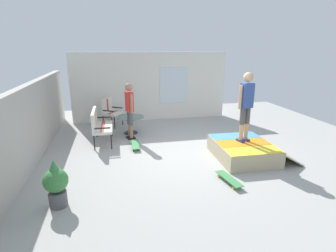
{
  "coord_description": "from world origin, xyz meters",
  "views": [
    {
      "loc": [
        -6.46,
        1.96,
        2.82
      ],
      "look_at": [
        0.42,
        0.52,
        0.7
      ],
      "focal_mm": 28.36,
      "sensor_mm": 36.0,
      "label": 1
    }
  ],
  "objects_px": {
    "person_watching": "(129,107)",
    "potted_plant": "(56,183)",
    "patio_bench": "(99,123)",
    "patio_chair_near_house": "(110,110)",
    "skateboard_by_bench": "(135,145)",
    "patio_table": "(131,122)",
    "person_skater": "(246,102)",
    "skate_ramp": "(244,150)",
    "skateboard_spare": "(229,179)"
  },
  "relations": [
    {
      "from": "person_watching",
      "to": "potted_plant",
      "type": "bearing_deg",
      "value": 155.68
    },
    {
      "from": "patio_bench",
      "to": "patio_chair_near_house",
      "type": "height_order",
      "value": "same"
    },
    {
      "from": "person_watching",
      "to": "skateboard_by_bench",
      "type": "bearing_deg",
      "value": -174.92
    },
    {
      "from": "patio_bench",
      "to": "person_watching",
      "type": "height_order",
      "value": "person_watching"
    },
    {
      "from": "skateboard_by_bench",
      "to": "potted_plant",
      "type": "bearing_deg",
      "value": 148.37
    },
    {
      "from": "patio_table",
      "to": "person_skater",
      "type": "height_order",
      "value": "person_skater"
    },
    {
      "from": "skate_ramp",
      "to": "skateboard_by_bench",
      "type": "distance_m",
      "value": 3.03
    },
    {
      "from": "patio_chair_near_house",
      "to": "person_watching",
      "type": "bearing_deg",
      "value": -158.43
    },
    {
      "from": "skate_ramp",
      "to": "potted_plant",
      "type": "height_order",
      "value": "potted_plant"
    },
    {
      "from": "patio_bench",
      "to": "skateboard_by_bench",
      "type": "bearing_deg",
      "value": -120.72
    },
    {
      "from": "skateboard_spare",
      "to": "potted_plant",
      "type": "bearing_deg",
      "value": 92.93
    },
    {
      "from": "patio_chair_near_house",
      "to": "skate_ramp",
      "type": "bearing_deg",
      "value": -137.41
    },
    {
      "from": "skate_ramp",
      "to": "skateboard_spare",
      "type": "xyz_separation_m",
      "value": [
        -1.16,
        0.93,
        -0.13
      ]
    },
    {
      "from": "patio_table",
      "to": "skateboard_by_bench",
      "type": "height_order",
      "value": "patio_table"
    },
    {
      "from": "patio_chair_near_house",
      "to": "skateboard_spare",
      "type": "xyz_separation_m",
      "value": [
        -4.87,
        -2.48,
        -0.53
      ]
    },
    {
      "from": "person_skater",
      "to": "patio_chair_near_house",
      "type": "bearing_deg",
      "value": 43.55
    },
    {
      "from": "skate_ramp",
      "to": "skateboard_spare",
      "type": "height_order",
      "value": "skate_ramp"
    },
    {
      "from": "patio_chair_near_house",
      "to": "patio_table",
      "type": "height_order",
      "value": "patio_chair_near_house"
    },
    {
      "from": "patio_bench",
      "to": "person_skater",
      "type": "bearing_deg",
      "value": -115.99
    },
    {
      "from": "skateboard_by_bench",
      "to": "skateboard_spare",
      "type": "height_order",
      "value": "same"
    },
    {
      "from": "skateboard_by_bench",
      "to": "potted_plant",
      "type": "height_order",
      "value": "potted_plant"
    },
    {
      "from": "person_skater",
      "to": "potted_plant",
      "type": "relative_size",
      "value": 1.94
    },
    {
      "from": "skate_ramp",
      "to": "person_watching",
      "type": "bearing_deg",
      "value": 52.48
    },
    {
      "from": "skateboard_spare",
      "to": "person_skater",
      "type": "bearing_deg",
      "value": -36.52
    },
    {
      "from": "person_skater",
      "to": "skate_ramp",
      "type": "bearing_deg",
      "value": 172.74
    },
    {
      "from": "patio_chair_near_house",
      "to": "person_watching",
      "type": "xyz_separation_m",
      "value": [
        -1.57,
        -0.62,
        0.42
      ]
    },
    {
      "from": "potted_plant",
      "to": "person_skater",
      "type": "bearing_deg",
      "value": -71.69
    },
    {
      "from": "skateboard_spare",
      "to": "patio_table",
      "type": "bearing_deg",
      "value": 25.26
    },
    {
      "from": "person_watching",
      "to": "person_skater",
      "type": "height_order",
      "value": "person_skater"
    },
    {
      "from": "patio_table",
      "to": "skateboard_by_bench",
      "type": "distance_m",
      "value": 1.39
    },
    {
      "from": "skateboard_spare",
      "to": "skateboard_by_bench",
      "type": "bearing_deg",
      "value": 35.63
    },
    {
      "from": "patio_chair_near_house",
      "to": "patio_table",
      "type": "relative_size",
      "value": 1.13
    },
    {
      "from": "skate_ramp",
      "to": "patio_chair_near_house",
      "type": "relative_size",
      "value": 1.93
    },
    {
      "from": "patio_chair_near_house",
      "to": "person_watching",
      "type": "distance_m",
      "value": 1.74
    },
    {
      "from": "skateboard_spare",
      "to": "person_watching",
      "type": "bearing_deg",
      "value": 29.38
    },
    {
      "from": "skate_ramp",
      "to": "person_watching",
      "type": "distance_m",
      "value": 3.61
    },
    {
      "from": "skate_ramp",
      "to": "person_watching",
      "type": "height_order",
      "value": "person_watching"
    },
    {
      "from": "patio_table",
      "to": "potted_plant",
      "type": "relative_size",
      "value": 0.98
    },
    {
      "from": "patio_chair_near_house",
      "to": "skateboard_by_bench",
      "type": "bearing_deg",
      "value": -163.78
    },
    {
      "from": "person_watching",
      "to": "potted_plant",
      "type": "height_order",
      "value": "person_watching"
    },
    {
      "from": "person_watching",
      "to": "skateboard_spare",
      "type": "bearing_deg",
      "value": -150.62
    },
    {
      "from": "skate_ramp",
      "to": "person_skater",
      "type": "xyz_separation_m",
      "value": [
        0.11,
        -0.01,
        1.27
      ]
    },
    {
      "from": "person_watching",
      "to": "skateboard_by_bench",
      "type": "height_order",
      "value": "person_watching"
    },
    {
      "from": "patio_bench",
      "to": "patio_chair_near_house",
      "type": "xyz_separation_m",
      "value": [
        1.77,
        -0.32,
        -0.0
      ]
    },
    {
      "from": "potted_plant",
      "to": "skateboard_spare",
      "type": "bearing_deg",
      "value": -87.07
    },
    {
      "from": "person_watching",
      "to": "potted_plant",
      "type": "relative_size",
      "value": 1.91
    },
    {
      "from": "skate_ramp",
      "to": "patio_chair_near_house",
      "type": "distance_m",
      "value": 5.05
    },
    {
      "from": "patio_bench",
      "to": "patio_table",
      "type": "bearing_deg",
      "value": -52.9
    },
    {
      "from": "patio_chair_near_house",
      "to": "person_skater",
      "type": "bearing_deg",
      "value": -136.45
    },
    {
      "from": "patio_table",
      "to": "potted_plant",
      "type": "bearing_deg",
      "value": 158.05
    }
  ]
}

